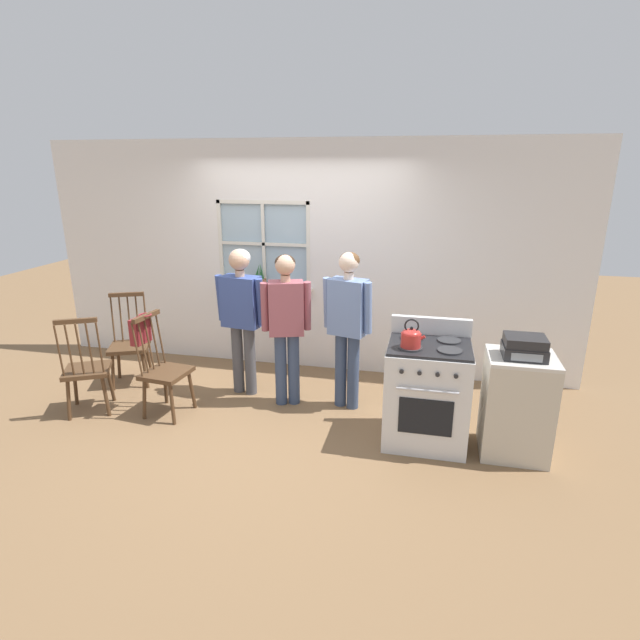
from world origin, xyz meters
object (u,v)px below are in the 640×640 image
at_px(person_elderly_left, 241,307).
at_px(person_teen_center, 286,317).
at_px(chair_by_window, 164,372).
at_px(potted_plant, 260,280).
at_px(chair_center_cluster, 130,345).
at_px(stove, 427,392).
at_px(stereo, 525,347).
at_px(person_adult_right, 348,317).
at_px(kettle, 411,337).
at_px(handbag, 140,330).
at_px(side_counter, 516,405).
at_px(chair_near_wall, 87,370).

bearing_deg(person_elderly_left, person_teen_center, -6.84).
xyz_separation_m(chair_by_window, person_teen_center, (1.13, 0.48, 0.50)).
bearing_deg(person_teen_center, potted_plant, 104.82).
relative_size(chair_center_cluster, stove, 0.95).
bearing_deg(stereo, person_adult_right, 160.11).
bearing_deg(person_adult_right, person_teen_center, -159.18).
xyz_separation_m(kettle, potted_plant, (-1.88, 1.53, 0.06)).
bearing_deg(handbag, stereo, -0.66).
distance_m(kettle, potted_plant, 2.42).
bearing_deg(handbag, kettle, -2.25).
height_order(chair_center_cluster, side_counter, chair_center_cluster).
height_order(chair_center_cluster, kettle, kettle).
bearing_deg(kettle, potted_plant, 140.81).
bearing_deg(kettle, person_adult_right, 135.85).
relative_size(chair_near_wall, potted_plant, 3.63).
xyz_separation_m(stove, kettle, (-0.16, -0.13, 0.55)).
xyz_separation_m(chair_near_wall, stereo, (4.08, 0.12, 0.54)).
distance_m(chair_center_cluster, handbag, 0.89).
relative_size(side_counter, stereo, 2.65).
height_order(person_adult_right, stove, person_adult_right).
bearing_deg(handbag, person_teen_center, 18.65).
distance_m(chair_near_wall, stereo, 4.11).
relative_size(chair_near_wall, chair_center_cluster, 1.00).
relative_size(person_adult_right, potted_plant, 5.67).
bearing_deg(chair_by_window, handbag, 90.00).
relative_size(person_teen_center, handbag, 5.14).
bearing_deg(chair_near_wall, handbag, 169.58).
height_order(chair_by_window, chair_near_wall, same).
relative_size(chair_center_cluster, side_counter, 1.15).
bearing_deg(chair_near_wall, chair_center_cluster, -117.36).
height_order(person_adult_right, stereo, person_adult_right).
bearing_deg(stove, stereo, -5.22).
bearing_deg(stereo, stove, 174.78).
relative_size(person_elderly_left, person_teen_center, 1.01).
xyz_separation_m(person_adult_right, side_counter, (1.56, -0.54, -0.52)).
relative_size(kettle, handbag, 0.80).
xyz_separation_m(person_teen_center, handbag, (-1.36, -0.46, -0.09)).
xyz_separation_m(kettle, handbag, (-2.62, 0.10, -0.16)).
distance_m(stove, side_counter, 0.75).
relative_size(chair_near_wall, person_adult_right, 0.64).
bearing_deg(side_counter, potted_plant, 152.59).
height_order(kettle, handbag, kettle).
bearing_deg(kettle, chair_by_window, 178.13).
distance_m(chair_near_wall, person_teen_center, 2.06).
distance_m(stove, stereo, 0.91).
distance_m(person_elderly_left, handbag, 1.03).
height_order(person_elderly_left, handbag, person_elderly_left).
distance_m(handbag, side_counter, 3.56).
bearing_deg(side_counter, chair_center_cluster, 171.69).
bearing_deg(chair_center_cluster, handbag, -69.68).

